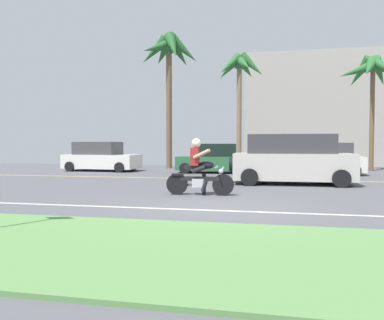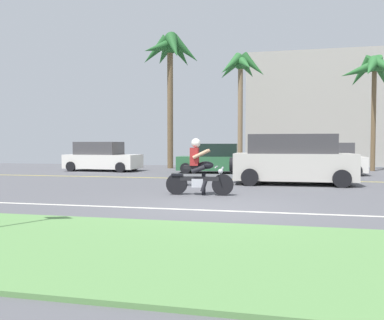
{
  "view_description": "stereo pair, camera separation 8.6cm",
  "coord_description": "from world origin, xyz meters",
  "views": [
    {
      "loc": [
        1.39,
        -9.33,
        1.52
      ],
      "look_at": [
        -1.38,
        3.84,
        0.98
      ],
      "focal_mm": 36.11,
      "sensor_mm": 36.0,
      "label": 1
    },
    {
      "loc": [
        1.47,
        -9.31,
        1.52
      ],
      "look_at": [
        -1.38,
        3.84,
        0.98
      ],
      "focal_mm": 36.11,
      "sensor_mm": 36.0,
      "label": 2
    }
  ],
  "objects": [
    {
      "name": "building_far",
      "position": [
        7.76,
        21.0,
        4.08
      ],
      "size": [
        16.86,
        4.0,
        8.16
      ],
      "primitive_type": "cube",
      "color": "#A8A399",
      "rests_on": "ground"
    },
    {
      "name": "suv_nearby",
      "position": [
        2.1,
        6.03,
        0.93
      ],
      "size": [
        4.69,
        2.36,
        1.91
      ],
      "color": "beige",
      "rests_on": "ground"
    },
    {
      "name": "lane_line_far",
      "position": [
        0.0,
        7.51,
        0.0
      ],
      "size": [
        50.4,
        0.12,
        0.01
      ],
      "primitive_type": "cube",
      "color": "yellow",
      "rests_on": "ground"
    },
    {
      "name": "ground",
      "position": [
        0.0,
        3.0,
        -0.02
      ],
      "size": [
        56.0,
        30.0,
        0.04
      ],
      "primitive_type": "cube",
      "color": "#545459"
    },
    {
      "name": "palm_tree_2",
      "position": [
        6.94,
        14.51,
        5.59
      ],
      "size": [
        3.79,
        3.47,
        6.7
      ],
      "color": "brown",
      "rests_on": "ground"
    },
    {
      "name": "grass_median",
      "position": [
        0.0,
        -4.1,
        0.03
      ],
      "size": [
        56.0,
        3.8,
        0.06
      ],
      "primitive_type": "cube",
      "color": "#5B8C4C",
      "rests_on": "ground"
    },
    {
      "name": "parked_car_1",
      "position": [
        -1.76,
        11.13,
        0.73
      ],
      "size": [
        3.82,
        2.04,
        1.56
      ],
      "color": "#2D663D",
      "rests_on": "ground"
    },
    {
      "name": "palm_tree_1",
      "position": [
        -5.15,
        14.55,
        7.12
      ],
      "size": [
        4.05,
        3.88,
        8.53
      ],
      "color": "brown",
      "rests_on": "ground"
    },
    {
      "name": "lane_line_near",
      "position": [
        0.0,
        -0.57,
        0.0
      ],
      "size": [
        50.4,
        0.12,
        0.01
      ],
      "primitive_type": "cube",
      "color": "silver",
      "rests_on": "ground"
    },
    {
      "name": "palm_tree_0",
      "position": [
        -0.69,
        15.28,
        6.07
      ],
      "size": [
        3.4,
        3.51,
        7.31
      ],
      "color": "#846B4C",
      "rests_on": "ground"
    },
    {
      "name": "parked_car_2",
      "position": [
        3.87,
        11.17,
        0.75
      ],
      "size": [
        4.08,
        1.9,
        1.61
      ],
      "color": "white",
      "rests_on": "ground"
    },
    {
      "name": "motorcyclist",
      "position": [
        -0.77,
        2.03,
        0.72
      ],
      "size": [
        2.04,
        0.67,
        1.71
      ],
      "color": "black",
      "rests_on": "ground"
    },
    {
      "name": "parked_car_0",
      "position": [
        -8.33,
        11.33,
        0.78
      ],
      "size": [
        4.32,
        2.2,
        1.67
      ],
      "color": "white",
      "rests_on": "ground"
    }
  ]
}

